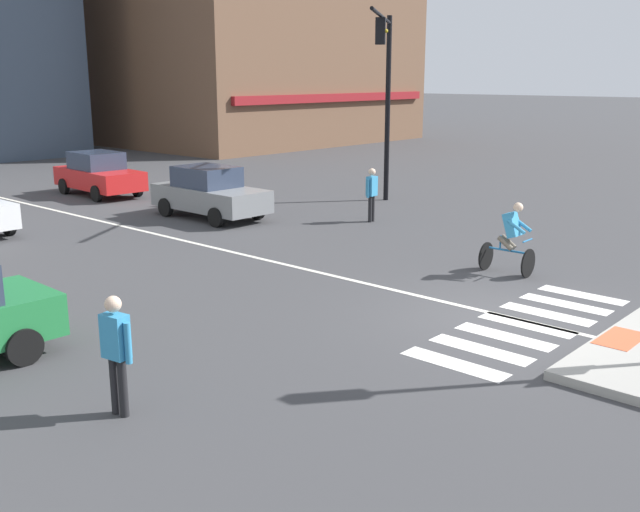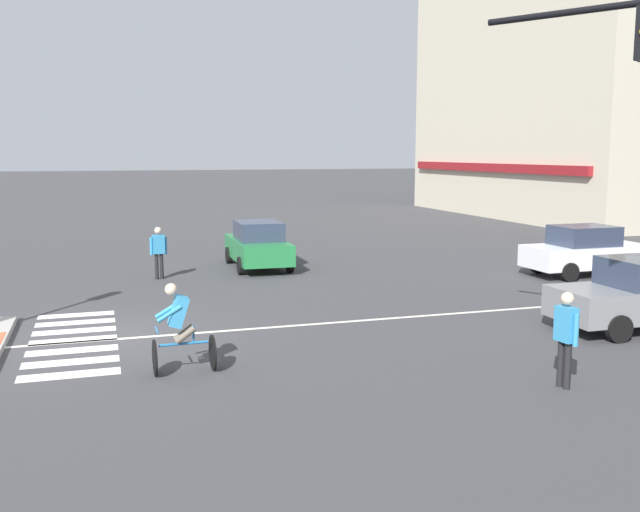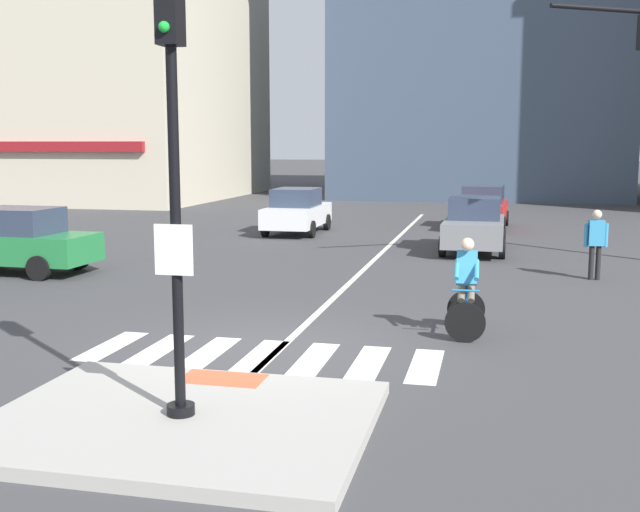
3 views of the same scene
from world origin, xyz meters
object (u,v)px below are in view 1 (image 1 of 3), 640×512
Objects in this scene: traffic_light_mast at (385,79)px; car_red_eastbound_distant at (99,174)px; pedestrian_at_curb_left at (116,346)px; car_grey_eastbound_far at (209,193)px; cyclist at (511,237)px; pedestrian_waiting_far_side at (372,191)px.

traffic_light_mast is 11.40m from car_red_eastbound_distant.
traffic_light_mast reaches higher than pedestrian_at_curb_left.
car_grey_eastbound_far is at bearing 45.28° from pedestrian_at_curb_left.
pedestrian_at_curb_left is (-10.01, -16.64, 0.17)m from car_red_eastbound_distant.
traffic_light_mast reaches higher than cyclist.
car_red_eastbound_distant is (0.13, 6.66, 0.00)m from car_grey_eastbound_far.
cyclist is (-5.40, -7.69, -3.44)m from traffic_light_mast.
pedestrian_waiting_far_side is (2.79, 6.17, 0.11)m from cyclist.
cyclist is at bearing -125.07° from traffic_light_mast.
traffic_light_mast reaches higher than car_red_eastbound_distant.
car_red_eastbound_distant is 2.51× the size of pedestrian_at_curb_left.
pedestrian_waiting_far_side reaches higher than car_grey_eastbound_far.
pedestrian_at_curb_left is at bearing -134.72° from car_grey_eastbound_far.
traffic_light_mast is at bearing -60.06° from car_red_eastbound_distant.
car_grey_eastbound_far and car_red_eastbound_distant have the same top height.
pedestrian_at_curb_left is at bearing -121.03° from car_red_eastbound_distant.
car_red_eastbound_distant is (-5.41, 9.40, -3.50)m from traffic_light_mast.
car_red_eastbound_distant is at bearing 119.94° from traffic_light_mast.
car_grey_eastbound_far is 0.98× the size of car_red_eastbound_distant.
traffic_light_mast is 17.36m from pedestrian_at_curb_left.
traffic_light_mast is 1.57× the size of car_grey_eastbound_far.
cyclist is (0.15, -10.43, 0.06)m from car_grey_eastbound_far.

